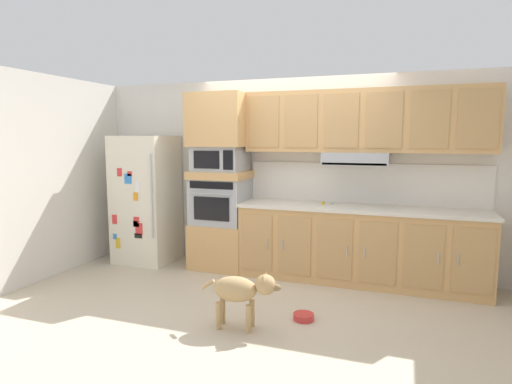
{
  "coord_description": "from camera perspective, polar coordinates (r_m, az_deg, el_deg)",
  "views": [
    {
      "loc": [
        1.41,
        -4.35,
        1.72
      ],
      "look_at": [
        -0.15,
        0.04,
        1.14
      ],
      "focal_mm": 29.8,
      "sensor_mm": 36.0,
      "label": 1
    }
  ],
  "objects": [
    {
      "name": "refrigerator",
      "position": [
        6.14,
        -14.5,
        -0.94
      ],
      "size": [
        0.76,
        0.73,
        1.76
      ],
      "color": "silver",
      "rests_on": "ground"
    },
    {
      "name": "built_in_oven",
      "position": [
        5.66,
        -4.75,
        -1.21
      ],
      "size": [
        0.7,
        0.62,
        0.6
      ],
      "color": "#A8AAAF",
      "rests_on": "oven_base_cabinet"
    },
    {
      "name": "side_panel_left",
      "position": [
        6.08,
        -24.41,
        2.07
      ],
      "size": [
        0.12,
        7.1,
        2.5
      ],
      "primitive_type": "cube",
      "color": "silver",
      "rests_on": "ground"
    },
    {
      "name": "upper_cabinet_with_hood",
      "position": [
        5.25,
        14.17,
        8.91
      ],
      "size": [
        2.87,
        0.48,
        0.88
      ],
      "color": "tan",
      "rests_on": "backsplash_panel"
    },
    {
      "name": "appliance_upper_cabinet",
      "position": [
        5.61,
        -4.85,
        9.57
      ],
      "size": [
        0.74,
        0.62,
        0.68
      ],
      "primitive_type": "cube",
      "color": "tan",
      "rests_on": "microwave"
    },
    {
      "name": "ground_plane",
      "position": [
        4.89,
        1.55,
        -13.46
      ],
      "size": [
        9.6,
        9.6,
        0.0
      ],
      "primitive_type": "plane",
      "color": "beige"
    },
    {
      "name": "dog",
      "position": [
        3.94,
        -1.91,
        -13.03
      ],
      "size": [
        0.75,
        0.27,
        0.54
      ],
      "rotation": [
        0.0,
        0.0,
        0.11
      ],
      "color": "tan",
      "rests_on": "ground"
    },
    {
      "name": "countertop_slab",
      "position": [
        5.19,
        13.75,
        -2.15
      ],
      "size": [
        2.91,
        0.64,
        0.04
      ],
      "primitive_type": "cube",
      "color": "silver",
      "rests_on": "lower_cabinet_run"
    },
    {
      "name": "appliance_mid_shelf",
      "position": [
        5.62,
        -4.78,
        2.33
      ],
      "size": [
        0.74,
        0.62,
        0.1
      ],
      "primitive_type": "cube",
      "color": "tan",
      "rests_on": "built_in_oven"
    },
    {
      "name": "dog_food_bowl",
      "position": [
        4.26,
        6.4,
        -16.28
      ],
      "size": [
        0.2,
        0.2,
        0.06
      ],
      "color": "red",
      "rests_on": "ground"
    },
    {
      "name": "backsplash_panel",
      "position": [
        5.44,
        14.15,
        1.13
      ],
      "size": [
        2.91,
        0.02,
        0.5
      ],
      "primitive_type": "cube",
      "color": "silver",
      "rests_on": "countertop_slab"
    },
    {
      "name": "back_kitchen_wall",
      "position": [
        5.66,
        5.08,
        2.36
      ],
      "size": [
        6.2,
        0.12,
        2.5
      ],
      "primitive_type": "cube",
      "color": "silver",
      "rests_on": "ground"
    },
    {
      "name": "oven_base_cabinet",
      "position": [
        5.78,
        -4.68,
        -7.1
      ],
      "size": [
        0.74,
        0.62,
        0.6
      ],
      "primitive_type": "cube",
      "color": "tan",
      "rests_on": "ground"
    },
    {
      "name": "lower_cabinet_run",
      "position": [
        5.28,
        13.6,
        -7.09
      ],
      "size": [
        2.87,
        0.63,
        0.88
      ],
      "color": "tan",
      "rests_on": "ground"
    },
    {
      "name": "microwave",
      "position": [
        5.61,
        -4.81,
        4.46
      ],
      "size": [
        0.64,
        0.54,
        0.32
      ],
      "color": "#A8AAAF",
      "rests_on": "appliance_mid_shelf"
    },
    {
      "name": "screwdriver",
      "position": [
        5.3,
        9.06,
        -1.47
      ],
      "size": [
        0.13,
        0.12,
        0.03
      ],
      "color": "yellow",
      "rests_on": "countertop_slab"
    }
  ]
}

